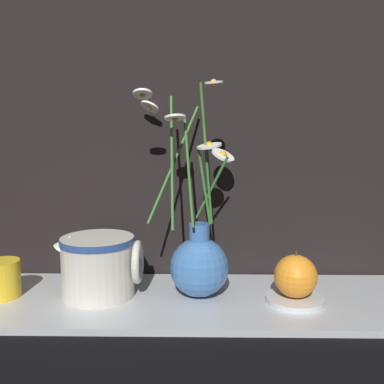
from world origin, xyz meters
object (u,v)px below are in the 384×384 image
(yellow_mug, at_px, (2,278))
(orange_fruit, at_px, (295,276))
(ceramic_pitcher, at_px, (99,263))
(vase_with_flowers, at_px, (199,259))

(yellow_mug, distance_m, orange_fruit, 0.54)
(yellow_mug, height_order, orange_fruit, orange_fruit)
(orange_fruit, bearing_deg, yellow_mug, 177.71)
(ceramic_pitcher, bearing_deg, yellow_mug, -177.96)
(ceramic_pitcher, xyz_separation_m, orange_fruit, (0.36, -0.03, -0.01))
(ceramic_pitcher, bearing_deg, orange_fruit, -4.48)
(yellow_mug, xyz_separation_m, orange_fruit, (0.54, -0.02, 0.01))
(ceramic_pitcher, distance_m, orange_fruit, 0.36)
(ceramic_pitcher, bearing_deg, vase_with_flowers, 0.46)
(vase_with_flowers, relative_size, yellow_mug, 5.25)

